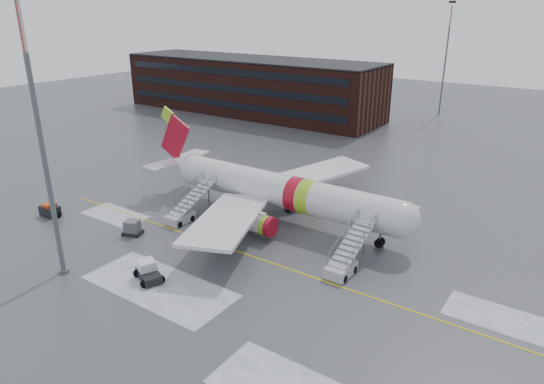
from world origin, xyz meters
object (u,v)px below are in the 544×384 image
Objects in this scene: uld_container at (132,228)px; baggage_tractor at (50,211)px; pushback_tug at (148,272)px; airstair_fwd at (345,261)px; airliner at (275,190)px; light_mast_near at (40,137)px; airstair_aft at (184,212)px.

uld_container is 0.77× the size of baggage_tractor.
pushback_tug is 1.10× the size of baggage_tractor.
airliner is at bearing 151.86° from airstair_fwd.
pushback_tug reaches higher than baggage_tractor.
light_mast_near is at bearing -144.90° from airstair_fwd.
baggage_tractor is 0.12× the size of light_mast_near.
airstair_aft is at bearing 71.51° from uld_container.
uld_container is at bearing 10.22° from baggage_tractor.
light_mast_near is at bearing -83.14° from uld_container.
airstair_aft is 3.32× the size of uld_container.
airliner is at bearing 67.23° from light_mast_near.
airliner is 26.53m from baggage_tractor.
airstair_fwd reaches higher than baggage_tractor.
pushback_tug is (-13.91, -11.26, -0.32)m from airstair_fwd.
airstair_aft reaches higher than baggage_tractor.
baggage_tractor is at bearing -169.78° from uld_container.
airstair_aft is 19.03m from light_mast_near.
airstair_fwd is 23.08m from uld_container.
airstair_fwd is at bearing 13.23° from baggage_tractor.
baggage_tractor is (-21.99, -14.58, -2.76)m from airliner.
airliner is at bearing 50.95° from uld_container.
airliner reaches higher than airstair_aft.
uld_container is (-10.09, -12.43, -2.67)m from airliner.
pushback_tug is 9.96m from uld_container.
airstair_aft is at bearing 30.10° from baggage_tractor.
light_mast_near is (12.99, -6.87, 12.19)m from baggage_tractor.
uld_container is 15.13m from light_mast_near.
airstair_fwd is at bearing -28.14° from airliner.
light_mast_near reaches higher than baggage_tractor.
airstair_aft is 6.23m from uld_container.
uld_container is (-22.31, -5.90, -0.32)m from airstair_fwd.
light_mast_near reaches higher than airliner.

